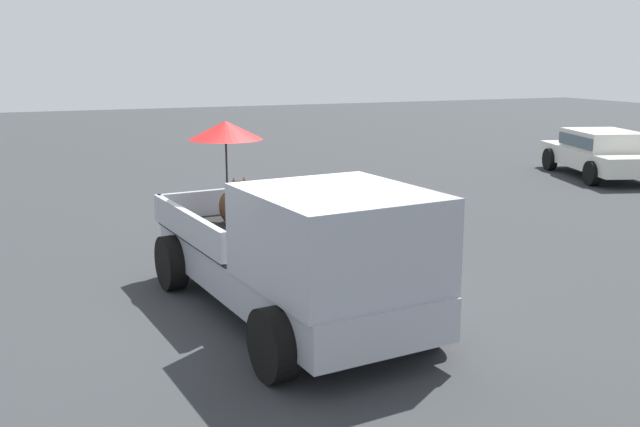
# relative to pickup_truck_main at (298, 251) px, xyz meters

# --- Properties ---
(ground_plane) EXTENTS (80.00, 80.00, 0.00)m
(ground_plane) POSITION_rel_pickup_truck_main_xyz_m (-0.41, -0.04, -0.97)
(ground_plane) COLOR #2D3033
(pickup_truck_main) EXTENTS (5.22, 2.67, 2.41)m
(pickup_truck_main) POSITION_rel_pickup_truck_main_xyz_m (0.00, 0.00, 0.00)
(pickup_truck_main) COLOR black
(pickup_truck_main) RESTS_ON ground
(parked_sedan_near) EXTENTS (4.63, 2.95, 1.33)m
(parked_sedan_near) POSITION_rel_pickup_truck_main_xyz_m (-7.37, 12.07, -0.22)
(parked_sedan_near) COLOR black
(parked_sedan_near) RESTS_ON ground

